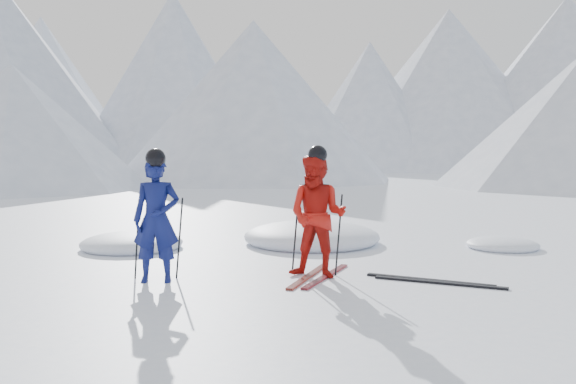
{
  "coord_description": "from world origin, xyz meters",
  "views": [
    {
      "loc": [
        -1.35,
        -8.65,
        1.73
      ],
      "look_at": [
        -1.53,
        0.5,
        1.1
      ],
      "focal_mm": 38.0,
      "sensor_mm": 36.0,
      "label": 1
    }
  ],
  "objects": [
    {
      "name": "skier_red",
      "position": [
        -1.12,
        -0.44,
        0.84
      ],
      "size": [
        0.99,
        0.87,
        1.69
      ],
      "primitive_type": "imported",
      "rotation": [
        0.0,
        0.0,
        -0.34
      ],
      "color": "#B6150E",
      "rests_on": "ground"
    },
    {
      "name": "mountain_range",
      "position": [
        5.71,
        35.31,
        6.72
      ],
      "size": [
        106.15,
        62.94,
        15.53
      ],
      "color": "#B2BCD1",
      "rests_on": "ground"
    },
    {
      "name": "ski_loose_a",
      "position": [
        0.36,
        -0.67,
        0.01
      ],
      "size": [
        1.57,
        0.81,
        0.03
      ],
      "primitive_type": "cube",
      "rotation": [
        0.0,
        0.0,
        1.12
      ],
      "color": "black",
      "rests_on": "ground"
    },
    {
      "name": "pole_blue_left",
      "position": [
        -3.53,
        -0.62,
        0.55
      ],
      "size": [
        0.11,
        0.08,
        1.1
      ],
      "primitive_type": "cylinder",
      "rotation": [
        0.05,
        0.08,
        0.0
      ],
      "color": "black",
      "rests_on": "ground"
    },
    {
      "name": "ski_worn_left",
      "position": [
        -1.24,
        -0.44,
        0.01
      ],
      "size": [
        0.59,
        1.65,
        0.03
      ],
      "primitive_type": "cube",
      "rotation": [
        0.0,
        0.0,
        -0.3
      ],
      "color": "black",
      "rests_on": "ground"
    },
    {
      "name": "skier_blue",
      "position": [
        -3.23,
        -0.77,
        0.82
      ],
      "size": [
        0.63,
        0.44,
        1.65
      ],
      "primitive_type": "imported",
      "rotation": [
        0.0,
        0.0,
        0.09
      ],
      "color": "#0D1553",
      "rests_on": "ground"
    },
    {
      "name": "ground",
      "position": [
        0.0,
        0.0,
        0.0
      ],
      "size": [
        160.0,
        160.0,
        0.0
      ],
      "primitive_type": "plane",
      "color": "white",
      "rests_on": "ground"
    },
    {
      "name": "pole_red_right",
      "position": [
        -0.82,
        -0.29,
        0.56
      ],
      "size": [
        0.11,
        0.08,
        1.12
      ],
      "primitive_type": "cylinder",
      "rotation": [
        -0.05,
        0.08,
        0.0
      ],
      "color": "black",
      "rests_on": "ground"
    },
    {
      "name": "ski_worn_right",
      "position": [
        -1.0,
        -0.44,
        0.01
      ],
      "size": [
        0.7,
        1.62,
        0.03
      ],
      "primitive_type": "cube",
      "rotation": [
        0.0,
        0.0,
        -0.37
      ],
      "color": "black",
      "rests_on": "ground"
    },
    {
      "name": "ski_loose_b",
      "position": [
        0.46,
        -0.82,
        0.01
      ],
      "size": [
        1.59,
        0.76,
        0.03
      ],
      "primitive_type": "cube",
      "rotation": [
        0.0,
        0.0,
        1.16
      ],
      "color": "black",
      "rests_on": "ground"
    },
    {
      "name": "pole_red_left",
      "position": [
        -1.42,
        -0.19,
        0.56
      ],
      "size": [
        0.11,
        0.09,
        1.12
      ],
      "primitive_type": "cylinder",
      "rotation": [
        0.06,
        0.08,
        0.0
      ],
      "color": "black",
      "rests_on": "ground"
    },
    {
      "name": "snow_lumps",
      "position": [
        -1.16,
        2.08,
        0.0
      ],
      "size": [
        9.49,
        5.65,
        0.56
      ],
      "color": "white",
      "rests_on": "ground"
    },
    {
      "name": "pole_blue_right",
      "position": [
        -2.98,
        -0.52,
        0.55
      ],
      "size": [
        0.11,
        0.07,
        1.1
      ],
      "primitive_type": "cylinder",
      "rotation": [
        -0.04,
        0.08,
        0.0
      ],
      "color": "black",
      "rests_on": "ground"
    }
  ]
}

